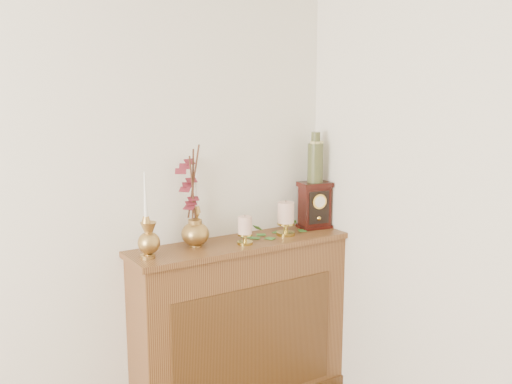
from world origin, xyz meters
TOP-DOWN VIEW (x-y plane):
  - room_walls at (0.00, 0.00)m, footprint 4.08×4.58m
  - console_shelf at (1.40, 2.10)m, footprint 1.24×0.34m
  - candlestick_left at (0.86, 2.07)m, footprint 0.07×0.07m
  - candlestick_center at (1.18, 2.19)m, footprint 0.07×0.07m
  - bud_vase at (0.87, 2.07)m, footprint 0.11×0.11m
  - ginger_jar at (1.14, 2.17)m, footprint 0.22×0.23m
  - pillar_candle_left at (1.39, 2.04)m, footprint 0.08×0.08m
  - pillar_candle_right at (1.67, 2.08)m, footprint 0.10×0.10m
  - ivy_garland at (1.53, 2.10)m, footprint 0.41×0.20m
  - mantel_clock at (1.91, 2.13)m, footprint 0.20×0.15m
  - ceramic_vase at (1.91, 2.13)m, footprint 0.09×0.09m

SIDE VIEW (x-z plane):
  - console_shelf at x=1.40m, z-range -0.03..0.90m
  - ivy_garland at x=1.53m, z-range 0.91..0.99m
  - pillar_candle_left at x=1.39m, z-range 0.93..1.09m
  - bud_vase at x=0.87m, z-range 0.93..1.10m
  - pillar_candle_right at x=1.67m, z-range 0.93..1.13m
  - mantel_clock at x=1.91m, z-range 0.93..1.20m
  - candlestick_center at x=1.18m, z-range 0.86..1.27m
  - candlestick_left at x=0.86m, z-range 0.86..1.28m
  - ginger_jar at x=1.14m, z-range 0.90..1.44m
  - ceramic_vase at x=1.91m, z-range 1.18..1.47m
  - room_walls at x=0.00m, z-range 0.36..3.00m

